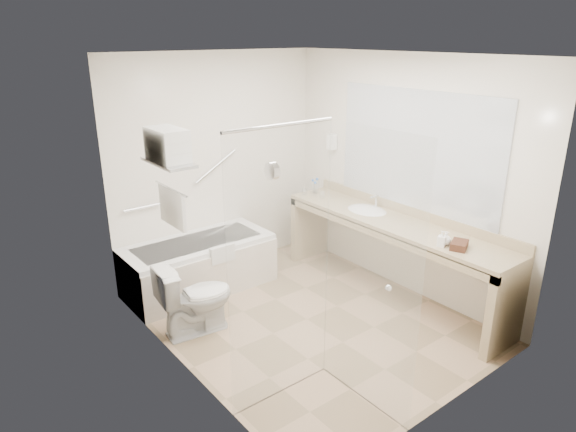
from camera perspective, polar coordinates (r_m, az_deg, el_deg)
floor at (r=5.18m, az=2.09°, el=-11.37°), size 3.20×3.20×0.00m
ceiling at (r=4.44m, az=2.51°, el=17.47°), size 2.60×3.20×0.10m
wall_back at (r=5.92m, az=-7.83°, el=5.63°), size 2.60×0.10×2.50m
wall_front at (r=3.67m, az=18.70°, el=-4.20°), size 2.60×0.10×2.50m
wall_left at (r=3.99m, az=-12.13°, el=-1.65°), size 0.10×3.20×2.50m
wall_right at (r=5.56m, az=12.59°, el=4.40°), size 0.10×3.20×2.50m
bathtub at (r=5.72m, az=-9.85°, el=-5.39°), size 1.60×0.73×0.59m
grab_bar_short at (r=5.57m, az=-15.90°, el=0.92°), size 0.40×0.03×0.03m
grab_bar_long at (r=5.86m, az=-8.05°, el=5.47°), size 0.53×0.03×0.33m
shower_enclosure at (r=3.69m, az=4.07°, el=-6.14°), size 0.96×0.91×2.11m
towel_shelf at (r=4.20m, az=-13.19°, el=6.55°), size 0.24×0.55×0.81m
vanity_counter at (r=5.45m, az=11.47°, el=-2.57°), size 0.55×2.70×0.95m
sink at (r=5.66m, az=8.75°, el=0.37°), size 0.40×0.52×0.14m
faucet at (r=5.73m, az=9.80°, el=1.71°), size 0.03×0.03×0.14m
mirror at (r=5.39m, az=13.99°, el=7.11°), size 0.02×2.00×1.20m
hairdryer_unit at (r=6.17m, az=4.88°, el=8.22°), size 0.08×0.10×0.18m
toilet at (r=4.90m, az=-10.25°, el=-8.98°), size 0.75×0.47×0.69m
amenity_basket at (r=4.84m, az=18.49°, el=-3.07°), size 0.24×0.20×0.07m
soap_bottle_a at (r=4.83m, az=16.66°, el=-2.88°), size 0.12×0.16×0.07m
soap_bottle_b at (r=4.87m, az=17.12°, el=-2.53°), size 0.13×0.15×0.10m
water_bottle_left at (r=6.18m, az=2.76°, el=3.27°), size 0.05×0.05×0.17m
water_bottle_mid at (r=6.06m, az=3.02°, el=2.97°), size 0.05×0.05×0.17m
water_bottle_right at (r=6.17m, az=3.23°, el=3.33°), size 0.06×0.06×0.19m
drinking_glass_near at (r=6.10m, az=1.82°, el=2.73°), size 0.08×0.08×0.08m
drinking_glass_far at (r=5.98m, az=3.85°, el=2.34°), size 0.08×0.08×0.08m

